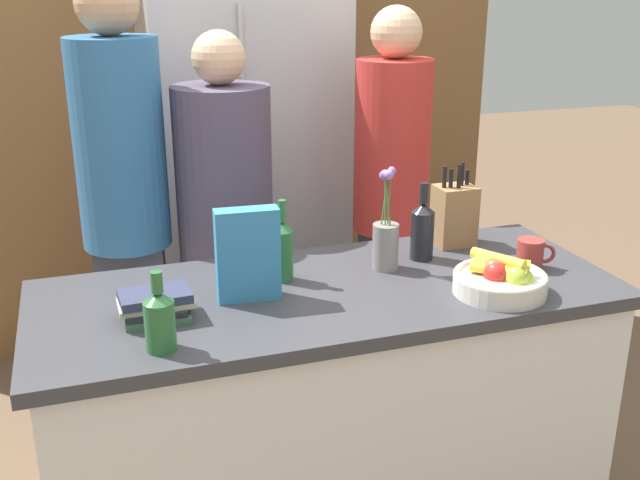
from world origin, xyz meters
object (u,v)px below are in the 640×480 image
(knife_block, at_px, (454,215))
(person_at_sink, at_px, (125,201))
(fruit_bowl, at_px, (500,279))
(bottle_vinegar, at_px, (283,249))
(cereal_box, at_px, (247,254))
(refrigerator, at_px, (244,152))
(person_in_red_tee, at_px, (391,193))
(flower_vase, at_px, (386,239))
(bottle_wine, at_px, (160,319))
(bottle_oil, at_px, (422,229))
(coffee_mug, at_px, (531,254))
(person_in_blue, at_px, (226,228))
(book_stack, at_px, (156,305))

(knife_block, xyz_separation_m, person_at_sink, (-1.04, 0.51, 0.00))
(fruit_bowl, height_order, bottle_vinegar, bottle_vinegar)
(fruit_bowl, bearing_deg, bottle_vinegar, 152.76)
(cereal_box, bearing_deg, refrigerator, 77.44)
(cereal_box, bearing_deg, person_in_red_tee, 44.45)
(flower_vase, xyz_separation_m, bottle_wine, (-0.73, -0.32, -0.01))
(fruit_bowl, relative_size, bottle_oil, 1.06)
(bottle_vinegar, distance_m, person_in_red_tee, 0.91)
(refrigerator, bearing_deg, knife_block, -68.65)
(coffee_mug, bearing_deg, knife_block, 114.56)
(bottle_vinegar, relative_size, person_at_sink, 0.14)
(flower_vase, relative_size, bottle_vinegar, 1.30)
(refrigerator, height_order, person_in_red_tee, refrigerator)
(fruit_bowl, bearing_deg, coffee_mug, 36.08)
(knife_block, relative_size, person_at_sink, 0.16)
(cereal_box, relative_size, bottle_wine, 1.29)
(bottle_oil, height_order, person_in_blue, person_in_blue)
(refrigerator, height_order, bottle_oil, refrigerator)
(person_at_sink, distance_m, person_in_blue, 0.38)
(coffee_mug, xyz_separation_m, bottle_oil, (-0.29, 0.18, 0.05))
(refrigerator, bearing_deg, cereal_box, -102.56)
(knife_block, xyz_separation_m, person_in_red_tee, (0.00, 0.53, -0.07))
(coffee_mug, distance_m, bottle_wine, 1.18)
(refrigerator, distance_m, person_at_sink, 0.88)
(flower_vase, relative_size, bottle_oil, 1.29)
(book_stack, xyz_separation_m, bottle_vinegar, (0.39, 0.15, 0.06))
(person_at_sink, bearing_deg, bottle_wine, -80.86)
(flower_vase, distance_m, bottle_vinegar, 0.33)
(cereal_box, relative_size, person_in_blue, 0.16)
(knife_block, height_order, person_at_sink, person_at_sink)
(knife_block, distance_m, bottle_vinegar, 0.65)
(book_stack, distance_m, bottle_vinegar, 0.43)
(refrigerator, bearing_deg, bottle_vinegar, -97.92)
(flower_vase, bearing_deg, bottle_oil, 16.17)
(coffee_mug, distance_m, person_in_red_tee, 0.81)
(bottle_oil, relative_size, person_at_sink, 0.14)
(coffee_mug, height_order, person_in_blue, person_in_blue)
(flower_vase, xyz_separation_m, person_in_blue, (-0.38, 0.60, -0.12))
(bottle_vinegar, relative_size, person_in_blue, 0.15)
(bottle_vinegar, bearing_deg, knife_block, 11.12)
(book_stack, distance_m, person_in_red_tee, 1.30)
(fruit_bowl, distance_m, coffee_mug, 0.24)
(person_in_blue, bearing_deg, bottle_wine, -123.86)
(person_at_sink, height_order, person_in_red_tee, person_at_sink)
(person_at_sink, bearing_deg, bottle_vinegar, -48.25)
(bottle_oil, bearing_deg, person_in_red_tee, 75.30)
(refrigerator, xyz_separation_m, person_in_blue, (-0.23, -0.69, -0.12))
(fruit_bowl, height_order, knife_block, knife_block)
(bottle_vinegar, relative_size, bottle_wine, 1.22)
(coffee_mug, height_order, bottle_wine, bottle_wine)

